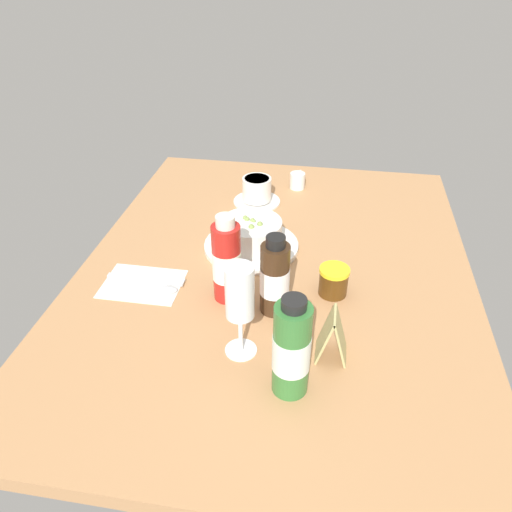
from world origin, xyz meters
The scene contains 11 objects.
ground_plane centered at (0.00, 0.00, -1.50)cm, with size 110.00×84.00×3.00cm, color #B27F51.
porridge_bowl centered at (-6.91, -6.52, 3.36)cm, with size 21.65×21.65×7.80cm.
cutlery_setting centered at (10.43, -25.97, 0.27)cm, with size 12.20×16.73×0.90cm.
coffee_cup centered at (-29.50, -8.93, 3.26)cm, with size 12.88×12.50×7.00cm.
creamer_jug centered at (-39.79, 0.93, 2.32)cm, with size 5.11×4.19×5.06cm.
wine_glass centered at (25.85, -2.66, 12.03)cm, with size 5.65×5.65×17.89cm.
jam_jar centered at (6.88, 12.56, 3.05)cm, with size 6.05×6.05×6.04cm.
sauce_bottle_green centered at (32.78, 6.65, 8.50)cm, with size 5.92×5.92×18.29cm.
sauce_bottle_red centered at (11.39, -8.07, 8.40)cm, with size 5.67×5.67×18.42cm.
sauce_bottle_brown centered at (13.79, 1.55, 7.50)cm, with size 5.61×5.61×16.52cm.
menu_card centered at (24.26, 12.92, 4.58)cm, with size 5.81×5.42×9.26cm.
Camera 1 is at (87.55, 10.28, 62.57)cm, focal length 34.85 mm.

